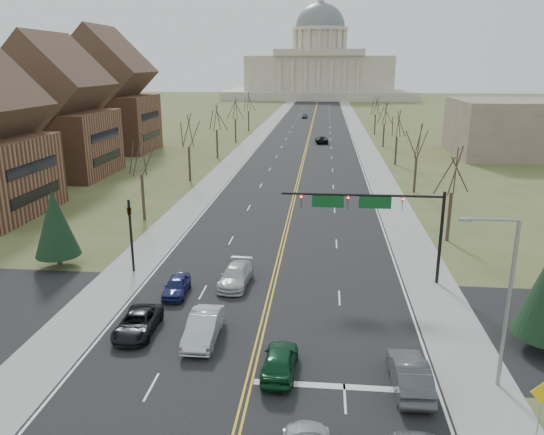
% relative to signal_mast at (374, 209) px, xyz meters
% --- Properties ---
extents(ground, '(600.00, 600.00, 0.00)m').
position_rel_signal_mast_xyz_m(ground, '(-7.45, -13.50, -5.76)').
color(ground, '#4C562B').
rests_on(ground, ground).
extents(road, '(20.00, 380.00, 0.01)m').
position_rel_signal_mast_xyz_m(road, '(-7.45, 96.50, -5.76)').
color(road, black).
rests_on(road, ground).
extents(cross_road, '(120.00, 14.00, 0.01)m').
position_rel_signal_mast_xyz_m(cross_road, '(-7.45, -7.50, -5.76)').
color(cross_road, black).
rests_on(cross_road, ground).
extents(sidewalk_left, '(4.00, 380.00, 0.03)m').
position_rel_signal_mast_xyz_m(sidewalk_left, '(-19.45, 96.50, -5.75)').
color(sidewalk_left, gray).
rests_on(sidewalk_left, ground).
extents(sidewalk_right, '(4.00, 380.00, 0.03)m').
position_rel_signal_mast_xyz_m(sidewalk_right, '(4.55, 96.50, -5.75)').
color(sidewalk_right, gray).
rests_on(sidewalk_right, ground).
extents(center_line, '(0.42, 380.00, 0.01)m').
position_rel_signal_mast_xyz_m(center_line, '(-7.45, 96.50, -5.75)').
color(center_line, gold).
rests_on(center_line, road).
extents(edge_line_left, '(0.15, 380.00, 0.01)m').
position_rel_signal_mast_xyz_m(edge_line_left, '(-17.25, 96.50, -5.75)').
color(edge_line_left, silver).
rests_on(edge_line_left, road).
extents(edge_line_right, '(0.15, 380.00, 0.01)m').
position_rel_signal_mast_xyz_m(edge_line_right, '(2.35, 96.50, -5.75)').
color(edge_line_right, silver).
rests_on(edge_line_right, road).
extents(stop_bar, '(9.50, 0.50, 0.01)m').
position_rel_signal_mast_xyz_m(stop_bar, '(-2.45, -14.50, -5.75)').
color(stop_bar, silver).
rests_on(stop_bar, road).
extents(capitol, '(90.00, 60.00, 50.00)m').
position_rel_signal_mast_xyz_m(capitol, '(-7.45, 236.41, 8.44)').
color(capitol, beige).
rests_on(capitol, ground).
extents(signal_mast, '(12.12, 0.44, 7.20)m').
position_rel_signal_mast_xyz_m(signal_mast, '(0.00, 0.00, 0.00)').
color(signal_mast, black).
rests_on(signal_mast, ground).
extents(signal_left, '(0.32, 0.36, 6.00)m').
position_rel_signal_mast_xyz_m(signal_left, '(-18.95, 0.00, -2.05)').
color(signal_left, black).
rests_on(signal_left, ground).
extents(street_light, '(2.90, 0.25, 9.07)m').
position_rel_signal_mast_xyz_m(street_light, '(5.29, -13.50, -0.54)').
color(street_light, gray).
rests_on(street_light, ground).
extents(warn_sign, '(1.13, 0.07, 2.87)m').
position_rel_signal_mast_xyz_m(warn_sign, '(6.05, -17.51, -3.75)').
color(warn_sign, gray).
rests_on(warn_sign, ground).
extents(tree_r_0, '(3.74, 3.74, 8.50)m').
position_rel_signal_mast_xyz_m(tree_r_0, '(8.05, 10.50, 0.79)').
color(tree_r_0, '#372720').
rests_on(tree_r_0, ground).
extents(tree_l_0, '(3.96, 3.96, 9.00)m').
position_rel_signal_mast_xyz_m(tree_l_0, '(-22.95, 14.50, 1.18)').
color(tree_l_0, '#372720').
rests_on(tree_l_0, ground).
extents(tree_r_1, '(3.74, 3.74, 8.50)m').
position_rel_signal_mast_xyz_m(tree_r_1, '(8.05, 30.50, 0.79)').
color(tree_r_1, '#372720').
rests_on(tree_r_1, ground).
extents(tree_l_1, '(3.96, 3.96, 9.00)m').
position_rel_signal_mast_xyz_m(tree_l_1, '(-22.95, 34.50, 1.18)').
color(tree_l_1, '#372720').
rests_on(tree_l_1, ground).
extents(tree_r_2, '(3.74, 3.74, 8.50)m').
position_rel_signal_mast_xyz_m(tree_r_2, '(8.05, 50.50, 0.79)').
color(tree_r_2, '#372720').
rests_on(tree_r_2, ground).
extents(tree_l_2, '(3.96, 3.96, 9.00)m').
position_rel_signal_mast_xyz_m(tree_l_2, '(-22.95, 54.50, 1.18)').
color(tree_l_2, '#372720').
rests_on(tree_l_2, ground).
extents(tree_r_3, '(3.74, 3.74, 8.50)m').
position_rel_signal_mast_xyz_m(tree_r_3, '(8.05, 70.50, 0.79)').
color(tree_r_3, '#372720').
rests_on(tree_r_3, ground).
extents(tree_l_3, '(3.96, 3.96, 9.00)m').
position_rel_signal_mast_xyz_m(tree_l_3, '(-22.95, 74.50, 1.18)').
color(tree_l_3, '#372720').
rests_on(tree_l_3, ground).
extents(tree_r_4, '(3.74, 3.74, 8.50)m').
position_rel_signal_mast_xyz_m(tree_r_4, '(8.05, 90.50, 0.79)').
color(tree_r_4, '#372720').
rests_on(tree_r_4, ground).
extents(tree_l_4, '(3.96, 3.96, 9.00)m').
position_rel_signal_mast_xyz_m(tree_l_4, '(-22.95, 94.50, 1.18)').
color(tree_l_4, '#372720').
rests_on(tree_l_4, ground).
extents(conifer_l, '(3.64, 3.64, 6.50)m').
position_rel_signal_mast_xyz_m(conifer_l, '(-25.45, 0.50, -2.02)').
color(conifer_l, '#372720').
rests_on(conifer_l, ground).
extents(bldg_left_mid, '(15.10, 14.28, 20.75)m').
position_rel_signal_mast_xyz_m(bldg_left_mid, '(-43.44, 36.50, 2.78)').
color(bldg_left_mid, brown).
rests_on(bldg_left_mid, ground).
extents(bldg_left_far, '(17.10, 14.28, 23.25)m').
position_rel_signal_mast_xyz_m(bldg_left_far, '(-45.44, 60.50, 3.78)').
color(bldg_left_far, brown).
rests_on(bldg_left_far, ground).
extents(bldg_right_mass, '(25.00, 20.00, 10.00)m').
position_rel_signal_mast_xyz_m(bldg_right_mass, '(32.55, 62.50, -0.76)').
color(bldg_right_mass, '#735C52').
rests_on(bldg_right_mass, ground).
extents(car_nb_inner_lead, '(1.94, 4.51, 1.52)m').
position_rel_signal_mast_xyz_m(car_nb_inner_lead, '(-5.91, -13.56, -4.99)').
color(car_nb_inner_lead, '#0D3C1F').
rests_on(car_nb_inner_lead, road).
extents(car_nb_outer_lead, '(1.91, 5.06, 1.65)m').
position_rel_signal_mast_xyz_m(car_nb_outer_lead, '(0.87, -14.28, -4.93)').
color(car_nb_outer_lead, '#424349').
rests_on(car_nb_outer_lead, road).
extents(car_sb_inner_lead, '(1.81, 5.03, 1.65)m').
position_rel_signal_mast_xyz_m(car_sb_inner_lead, '(-10.82, -10.37, -4.92)').
color(car_sb_inner_lead, '#B4B6BD').
rests_on(car_sb_inner_lead, road).
extents(car_sb_outer_lead, '(2.32, 4.83, 1.33)m').
position_rel_signal_mast_xyz_m(car_sb_outer_lead, '(-15.09, -9.94, -5.09)').
color(car_sb_outer_lead, black).
rests_on(car_sb_outer_lead, road).
extents(car_sb_inner_second, '(2.33, 5.15, 1.46)m').
position_rel_signal_mast_xyz_m(car_sb_inner_second, '(-10.26, -1.89, -5.02)').
color(car_sb_inner_second, '#B8B8B8').
rests_on(car_sb_inner_second, road).
extents(car_sb_outer_second, '(1.78, 4.02, 1.34)m').
position_rel_signal_mast_xyz_m(car_sb_outer_second, '(-14.23, -4.10, -5.08)').
color(car_sb_outer_second, navy).
rests_on(car_sb_outer_second, road).
extents(car_far_nb, '(2.94, 5.55, 1.49)m').
position_rel_signal_mast_xyz_m(car_far_nb, '(-4.46, 74.70, -5.01)').
color(car_far_nb, black).
rests_on(car_far_nb, road).
extents(car_far_sb, '(1.81, 4.13, 1.38)m').
position_rel_signal_mast_xyz_m(car_far_sb, '(-10.18, 128.85, -5.06)').
color(car_far_sb, '#505359').
rests_on(car_far_sb, road).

